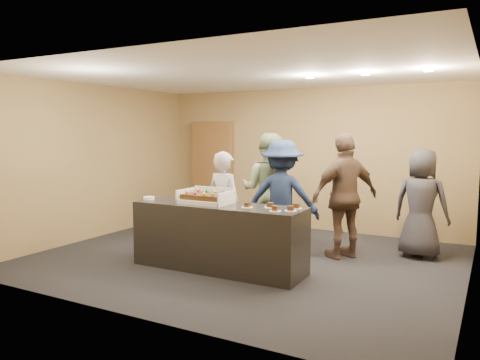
# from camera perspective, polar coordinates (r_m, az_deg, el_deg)

# --- Properties ---
(room) EXTENTS (6.04, 6.00, 2.70)m
(room) POSITION_cam_1_polar(r_m,az_deg,el_deg) (6.84, 0.59, 1.46)
(room) COLOR black
(room) RESTS_ON ground
(serving_counter) EXTENTS (2.41, 0.73, 0.90)m
(serving_counter) POSITION_cam_1_polar(r_m,az_deg,el_deg) (6.44, -2.63, -6.94)
(serving_counter) COLOR black
(serving_counter) RESTS_ON floor
(storage_cabinet) EXTENTS (0.95, 0.15, 2.09)m
(storage_cabinet) POSITION_cam_1_polar(r_m,az_deg,el_deg) (9.98, -3.35, 1.12)
(storage_cabinet) COLOR brown
(storage_cabinet) RESTS_ON floor
(cake_box) EXTENTS (0.69, 0.48, 0.20)m
(cake_box) POSITION_cam_1_polar(r_m,az_deg,el_deg) (6.48, -4.05, -2.42)
(cake_box) COLOR white
(cake_box) RESTS_ON serving_counter
(sheet_cake) EXTENTS (0.59, 0.40, 0.11)m
(sheet_cake) POSITION_cam_1_polar(r_m,az_deg,el_deg) (6.45, -4.18, -1.99)
(sheet_cake) COLOR #3C230D
(sheet_cake) RESTS_ON cake_box
(plate_stack) EXTENTS (0.16, 0.16, 0.04)m
(plate_stack) POSITION_cam_1_polar(r_m,az_deg,el_deg) (6.93, -11.04, -2.17)
(plate_stack) COLOR white
(plate_stack) RESTS_ON serving_counter
(slice_a) EXTENTS (0.15, 0.15, 0.07)m
(slice_a) POSITION_cam_1_polar(r_m,az_deg,el_deg) (6.08, 0.90, -3.17)
(slice_a) COLOR white
(slice_a) RESTS_ON serving_counter
(slice_b) EXTENTS (0.15, 0.15, 0.07)m
(slice_b) POSITION_cam_1_polar(r_m,az_deg,el_deg) (6.08, 3.69, -3.17)
(slice_b) COLOR white
(slice_b) RESTS_ON serving_counter
(slice_c) EXTENTS (0.15, 0.15, 0.07)m
(slice_c) POSITION_cam_1_polar(r_m,az_deg,el_deg) (5.82, 4.32, -3.60)
(slice_c) COLOR white
(slice_c) RESTS_ON serving_counter
(slice_d) EXTENTS (0.15, 0.15, 0.07)m
(slice_d) POSITION_cam_1_polar(r_m,az_deg,el_deg) (6.04, 6.89, -3.27)
(slice_d) COLOR white
(slice_d) RESTS_ON serving_counter
(slice_e) EXTENTS (0.15, 0.15, 0.07)m
(slice_e) POSITION_cam_1_polar(r_m,az_deg,el_deg) (5.85, 6.19, -3.56)
(slice_e) COLOR white
(slice_e) RESTS_ON serving_counter
(person_server_grey) EXTENTS (0.64, 0.49, 1.60)m
(person_server_grey) POSITION_cam_1_polar(r_m,az_deg,el_deg) (6.90, -1.93, -3.13)
(person_server_grey) COLOR #A3A3A8
(person_server_grey) RESTS_ON floor
(person_sage_man) EXTENTS (1.01, 0.85, 1.86)m
(person_sage_man) POSITION_cam_1_polar(r_m,az_deg,el_deg) (7.68, 3.40, -1.20)
(person_sage_man) COLOR gray
(person_sage_man) RESTS_ON floor
(person_navy_man) EXTENTS (1.26, 0.92, 1.76)m
(person_navy_man) POSITION_cam_1_polar(r_m,az_deg,el_deg) (7.17, 5.13, -2.15)
(person_navy_man) COLOR #192747
(person_navy_man) RESTS_ON floor
(person_brown_extra) EXTENTS (1.04, 1.14, 1.86)m
(person_brown_extra) POSITION_cam_1_polar(r_m,az_deg,el_deg) (7.10, 12.69, -1.92)
(person_brown_extra) COLOR brown
(person_brown_extra) RESTS_ON floor
(person_dark_suit) EXTENTS (0.87, 0.64, 1.64)m
(person_dark_suit) POSITION_cam_1_polar(r_m,az_deg,el_deg) (7.46, 21.23, -2.67)
(person_dark_suit) COLOR #2B2A30
(person_dark_suit) RESTS_ON floor
(ceiling_spotlights) EXTENTS (1.72, 0.12, 0.03)m
(ceiling_spotlights) POSITION_cam_1_polar(r_m,az_deg,el_deg) (6.76, 15.05, 12.41)
(ceiling_spotlights) COLOR #FFEAC6
(ceiling_spotlights) RESTS_ON ceiling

